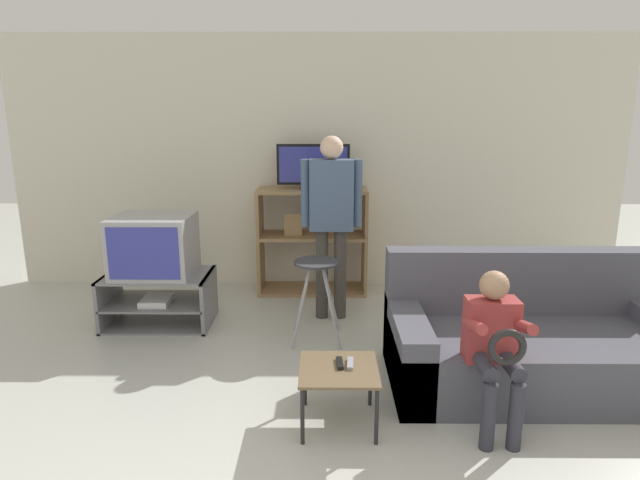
% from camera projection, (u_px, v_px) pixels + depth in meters
% --- Properties ---
extents(wall_back, '(6.40, 0.06, 2.60)m').
position_uv_depth(wall_back, '(318.00, 164.00, 5.59)').
color(wall_back, silver).
rests_on(wall_back, ground_plane).
extents(tv_stand, '(0.91, 0.57, 0.46)m').
position_uv_depth(tv_stand, '(159.00, 299.00, 4.69)').
color(tv_stand, slate).
rests_on(tv_stand, ground_plane).
extents(television_main, '(0.66, 0.58, 0.51)m').
position_uv_depth(television_main, '(154.00, 245.00, 4.59)').
color(television_main, '#9E9EA3').
rests_on(television_main, tv_stand).
extents(media_shelf, '(1.10, 0.44, 1.08)m').
position_uv_depth(media_shelf, '(312.00, 240.00, 5.48)').
color(media_shelf, '#9E7A51').
rests_on(media_shelf, ground_plane).
extents(television_flat, '(0.73, 0.20, 0.44)m').
position_uv_depth(television_flat, '(313.00, 168.00, 5.32)').
color(television_flat, black).
rests_on(television_flat, media_shelf).
extents(folding_stool, '(0.40, 0.40, 0.68)m').
position_uv_depth(folding_stool, '(316.00, 276.00, 4.29)').
color(folding_stool, '#99999E').
rests_on(folding_stool, ground_plane).
extents(snack_table, '(0.46, 0.46, 0.36)m').
position_uv_depth(snack_table, '(339.00, 374.00, 3.15)').
color(snack_table, brown).
rests_on(snack_table, ground_plane).
extents(remote_control_black, '(0.04, 0.15, 0.02)m').
position_uv_depth(remote_control_black, '(340.00, 363.00, 3.18)').
color(remote_control_black, black).
rests_on(remote_control_black, snack_table).
extents(remote_control_white, '(0.05, 0.15, 0.02)m').
position_uv_depth(remote_control_white, '(350.00, 363.00, 3.18)').
color(remote_control_white, gray).
rests_on(remote_control_white, snack_table).
extents(couch, '(1.95, 0.95, 0.87)m').
position_uv_depth(couch, '(532.00, 343.00, 3.67)').
color(couch, '#4C4C56').
rests_on(couch, ground_plane).
extents(person_standing_adult, '(0.53, 0.20, 1.63)m').
position_uv_depth(person_standing_adult, '(331.00, 210.00, 4.67)').
color(person_standing_adult, '#3D3833').
rests_on(person_standing_adult, ground_plane).
extents(person_seated_child, '(0.33, 0.43, 0.94)m').
position_uv_depth(person_seated_child, '(495.00, 340.00, 3.07)').
color(person_seated_child, '#2D2D38').
rests_on(person_seated_child, ground_plane).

